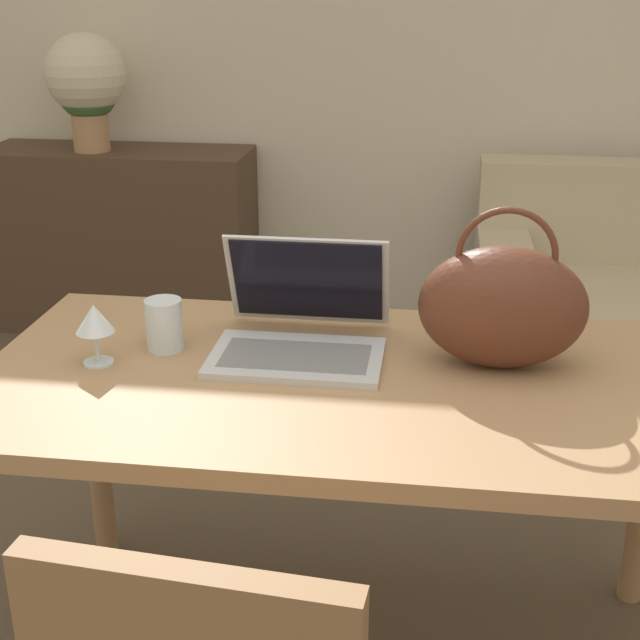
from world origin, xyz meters
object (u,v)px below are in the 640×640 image
Objects in this scene: drinking_glass at (164,325)px; handbag at (503,306)px; laptop at (302,320)px; flower_vase at (86,83)px; wine_glass at (95,321)px.

handbag is (0.72, 0.01, 0.08)m from drinking_glass.
flower_vase reaches higher than laptop.
handbag reaches higher than laptop.
wine_glass is 0.38× the size of handbag.
wine_glass is (-0.12, -0.10, 0.04)m from drinking_glass.
flower_vase is (-1.20, 1.86, 0.28)m from laptop.
laptop is 2.75× the size of wine_glass.
flower_vase is at bearing 115.35° from drinking_glass.
flower_vase is at bearing 130.62° from handbag.
flower_vase reaches higher than drinking_glass.
handbag is 2.51m from flower_vase.
flower_vase reaches higher than wine_glass.
handbag is (0.84, 0.11, 0.04)m from wine_glass.
wine_glass is 0.85m from handbag.
drinking_glass is 0.23× the size of flower_vase.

